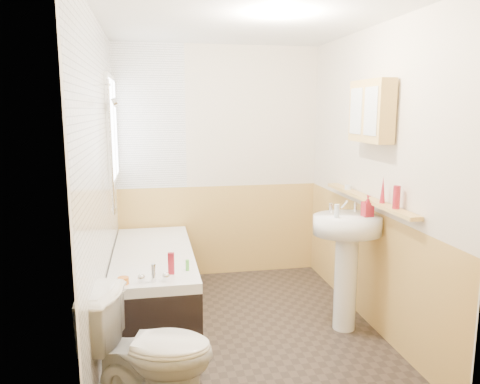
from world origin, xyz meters
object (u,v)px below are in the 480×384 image
at_px(medicine_cabinet, 371,111).
at_px(pine_shelf, 367,199).
at_px(sink, 347,249).
at_px(bathtub, 154,281).
at_px(toilet, 151,351).

bearing_deg(medicine_cabinet, pine_shelf, 61.60).
height_order(sink, pine_shelf, pine_shelf).
xyz_separation_m(bathtub, toilet, (-0.03, -1.42, 0.08)).
xyz_separation_m(sink, medicine_cabinet, (0.17, 0.04, 1.12)).
relative_size(sink, pine_shelf, 0.73).
distance_m(bathtub, medicine_cabinet, 2.39).
xyz_separation_m(sink, pine_shelf, (0.20, 0.09, 0.40)).
distance_m(toilet, pine_shelf, 2.13).
height_order(toilet, medicine_cabinet, medicine_cabinet).
distance_m(toilet, sink, 1.81).
xyz_separation_m(toilet, pine_shelf, (1.80, 0.88, 0.71)).
relative_size(toilet, pine_shelf, 0.51).
bearing_deg(pine_shelf, medicine_cabinet, -118.40).
bearing_deg(sink, bathtub, 166.86).
distance_m(pine_shelf, medicine_cabinet, 0.72).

